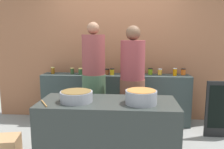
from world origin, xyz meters
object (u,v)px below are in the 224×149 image
preserve_jar_4 (96,71)px  preserve_jar_9 (138,72)px  wooden_spoon (44,103)px  preserve_jar_5 (101,71)px  preserve_jar_13 (183,72)px  preserve_jar_8 (129,71)px  cooking_pot_center (141,97)px  cook_with_tongs (94,86)px  preserve_jar_6 (107,72)px  preserve_jar_7 (112,72)px  chalkboard_sign (222,109)px  preserve_jar_2 (81,71)px  bread_crate (5,147)px  preserve_jar_11 (160,72)px  preserve_jar_3 (88,72)px  preserve_jar_0 (53,70)px  cooking_pot_left (76,96)px  preserve_jar_12 (175,72)px  preserve_jar_10 (150,71)px  preserve_jar_1 (72,71)px  cook_in_cap (132,89)px

preserve_jar_4 → preserve_jar_9: preserve_jar_9 is taller
preserve_jar_4 → wooden_spoon: preserve_jar_4 is taller
preserve_jar_5 → preserve_jar_13: size_ratio=1.03×
preserve_jar_13 → preserve_jar_5: bearing=-177.0°
preserve_jar_4 → preserve_jar_5: bearing=-27.9°
preserve_jar_8 → cooking_pot_center: preserve_jar_8 is taller
preserve_jar_5 → cook_with_tongs: size_ratio=0.07×
preserve_jar_6 → preserve_jar_7: preserve_jar_7 is taller
preserve_jar_5 → chalkboard_sign: size_ratio=0.13×
preserve_jar_2 → preserve_jar_6: (0.48, 0.02, -0.00)m
preserve_jar_5 → bread_crate: size_ratio=0.32×
preserve_jar_9 → preserve_jar_11: size_ratio=0.89×
preserve_jar_3 → wooden_spoon: bearing=-98.8°
preserve_jar_0 → cooking_pot_left: preserve_jar_0 is taller
cooking_pot_left → cooking_pot_center: (0.79, -0.03, 0.02)m
preserve_jar_0 → preserve_jar_12: bearing=-1.1°
preserve_jar_4 → cooking_pot_center: (0.77, -1.52, -0.06)m
preserve_jar_10 → cooking_pot_left: size_ratio=0.30×
preserve_jar_0 → wooden_spoon: (0.43, -1.60, -0.15)m
preserve_jar_2 → chalkboard_sign: bearing=-10.4°
preserve_jar_7 → preserve_jar_13: (1.28, 0.12, -0.00)m
preserve_jar_7 → cooking_pot_left: size_ratio=0.30×
preserve_jar_12 → wooden_spoon: bearing=-139.3°
preserve_jar_1 → preserve_jar_8: (1.06, -0.01, 0.02)m
preserve_jar_1 → preserve_jar_8: 1.06m
preserve_jar_0 → preserve_jar_11: bearing=0.6°
preserve_jar_10 → preserve_jar_12: preserve_jar_12 is taller
cooking_pot_center → chalkboard_sign: size_ratio=0.41×
preserve_jar_0 → preserve_jar_6: (1.02, -0.04, -0.01)m
preserve_jar_4 → preserve_jar_9: 0.78m
preserve_jar_8 → preserve_jar_7: bearing=-172.8°
preserve_jar_7 → cooking_pot_center: (0.46, -1.42, -0.07)m
preserve_jar_5 → preserve_jar_7: 0.21m
preserve_jar_1 → wooden_spoon: (0.05, -1.58, -0.14)m
preserve_jar_9 → chalkboard_sign: bearing=-18.8°
cook_in_cap → bread_crate: 1.98m
preserve_jar_5 → preserve_jar_6: preserve_jar_5 is taller
preserve_jar_1 → preserve_jar_11: bearing=1.2°
preserve_jar_1 → cook_with_tongs: size_ratio=0.06×
preserve_jar_13 → cooking_pot_left: 2.21m
preserve_jar_2 → preserve_jar_6: preserve_jar_2 is taller
preserve_jar_0 → bread_crate: bearing=-100.2°
cooking_pot_center → wooden_spoon: (-1.15, -0.11, -0.07)m
preserve_jar_9 → preserve_jar_8: bearing=172.2°
cooking_pot_left → wooden_spoon: size_ratio=1.38×
preserve_jar_2 → cook_in_cap: cook_in_cap is taller
preserve_jar_4 → preserve_jar_10: 1.00m
preserve_jar_8 → preserve_jar_12: preserve_jar_8 is taller
cooking_pot_left → preserve_jar_4: bearing=89.4°
preserve_jar_13 → preserve_jar_7: bearing=-174.8°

